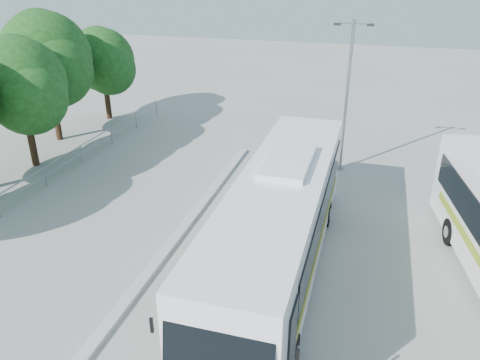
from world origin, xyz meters
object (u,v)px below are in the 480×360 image
(coach_main, at_px, (280,222))
(tree_far_e, at_px, (104,60))
(lamppost, at_px, (347,91))
(tree_far_c, at_px, (22,84))
(tree_far_d, at_px, (47,57))

(coach_main, bearing_deg, tree_far_e, 136.45)
(coach_main, relative_size, lamppost, 1.75)
(tree_far_c, xyz_separation_m, coach_main, (13.99, -5.58, -2.31))
(tree_far_d, bearing_deg, tree_far_c, -72.17)
(tree_far_d, height_order, coach_main, tree_far_d)
(tree_far_d, relative_size, coach_main, 0.57)
(tree_far_d, bearing_deg, lamppost, 0.64)
(coach_main, bearing_deg, tree_far_d, 148.56)
(tree_far_c, height_order, tree_far_e, tree_far_c)
(tree_far_e, xyz_separation_m, coach_main, (14.49, -13.78, -1.94))
(tree_far_e, height_order, lamppost, lamppost)
(tree_far_c, relative_size, coach_main, 0.51)
(tree_far_d, relative_size, lamppost, 1.00)
(tree_far_c, xyz_separation_m, lamppost, (15.21, 3.88, -0.23))
(tree_far_c, height_order, tree_far_d, tree_far_d)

